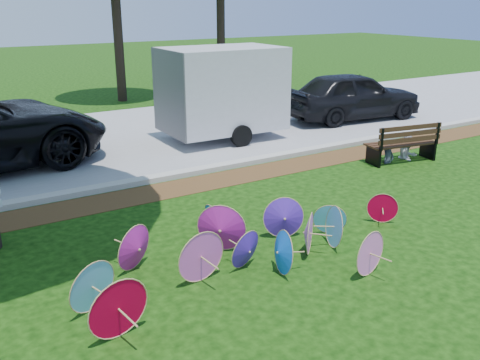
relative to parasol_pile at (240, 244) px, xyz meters
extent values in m
plane|color=black|center=(0.23, -0.81, -0.36)|extent=(90.00, 90.00, 0.00)
cube|color=#472D16|center=(0.23, 3.69, -0.35)|extent=(90.00, 1.00, 0.01)
cube|color=#B7B5AD|center=(0.23, 4.39, -0.30)|extent=(90.00, 0.30, 0.12)
cube|color=gray|center=(0.23, 8.54, -0.35)|extent=(90.00, 8.00, 0.01)
cone|color=red|center=(-2.18, -0.74, 0.04)|extent=(0.82, 0.35, 0.81)
cone|color=#F158C5|center=(-0.73, -0.06, 0.03)|extent=(0.80, 0.27, 0.79)
cone|color=#FB74D0|center=(1.13, -0.17, -0.02)|extent=(0.57, 0.55, 0.68)
cone|color=#BB1D96|center=(-0.02, 0.56, 0.04)|extent=(0.70, 0.66, 0.81)
cone|color=blue|center=(0.27, 1.08, -0.02)|extent=(0.42, 0.70, 0.65)
cone|color=#FB74D0|center=(1.43, -1.18, -0.01)|extent=(0.69, 0.24, 0.69)
cone|color=#65C5FF|center=(-2.28, -0.02, 0.01)|extent=(0.76, 0.49, 0.74)
cone|color=#65C5FF|center=(1.69, -0.23, -0.01)|extent=(0.40, 0.71, 0.70)
cone|color=#4B22A8|center=(1.15, 0.47, 0.00)|extent=(0.72, 0.43, 0.71)
cone|color=#4B22A8|center=(0.04, -0.13, -0.05)|extent=(0.66, 0.40, 0.63)
cone|color=#BB1D96|center=(-1.36, 0.70, 0.01)|extent=(0.72, 0.53, 0.73)
cone|color=blue|center=(0.37, -0.50, -0.02)|extent=(0.33, 0.69, 0.67)
cone|color=#65C5FF|center=(1.91, 0.19, -0.07)|extent=(0.56, 0.51, 0.58)
cone|color=red|center=(3.07, 0.09, -0.08)|extent=(0.46, 0.44, 0.56)
imported|color=black|center=(8.73, 6.90, 0.44)|extent=(4.88, 2.44, 1.60)
cube|color=silver|center=(3.73, 6.91, 1.08)|extent=(3.30, 2.13, 2.88)
imported|color=#3A414F|center=(5.97, 2.67, 0.15)|extent=(0.40, 0.30, 1.01)
imported|color=#B2B2BB|center=(6.67, 2.67, 0.23)|extent=(0.61, 0.49, 1.18)
cylinder|color=black|center=(3.42, 14.32, 2.14)|extent=(0.36, 0.36, 5.00)
cylinder|color=black|center=(8.31, 14.91, 2.14)|extent=(0.36, 0.36, 5.00)
camera|label=1|loc=(-3.84, -6.13, 3.45)|focal=40.00mm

